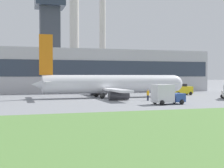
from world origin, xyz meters
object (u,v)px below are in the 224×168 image
at_px(airplane, 110,84).
at_px(ground_crew_person, 148,95).
at_px(pushback_tug, 183,90).
at_px(baggage_truck, 166,95).

relative_size(airplane, ground_crew_person, 15.99).
height_order(airplane, pushback_tug, airplane).
height_order(pushback_tug, ground_crew_person, pushback_tug).
xyz_separation_m(airplane, baggage_truck, (3.57, -15.05, -1.08)).
bearing_deg(airplane, baggage_truck, -76.68).
bearing_deg(baggage_truck, ground_crew_person, 88.81).
height_order(pushback_tug, baggage_truck, baggage_truck).
bearing_deg(airplane, ground_crew_person, -66.49).
distance_m(pushback_tug, ground_crew_person, 16.89).
xyz_separation_m(airplane, pushback_tug, (16.33, 2.71, -1.36)).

